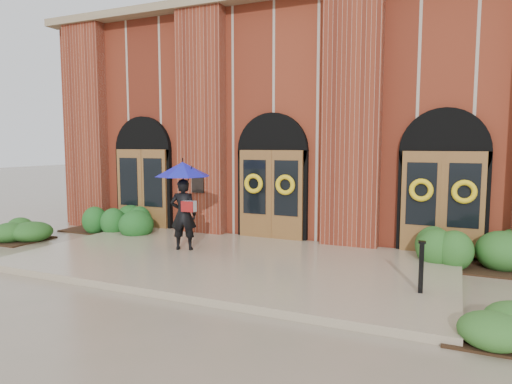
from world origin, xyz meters
The scene contains 9 objects.
ground centered at (0.00, 0.00, 0.00)m, with size 90.00×90.00×0.00m, color gray.
landing centered at (0.00, 0.15, 0.07)m, with size 10.00×5.30×0.15m, color gray.
church_building centered at (0.00, 8.78, 3.50)m, with size 16.20×12.53×7.00m.
man_with_umbrella centered at (-1.47, 0.48, 1.71)m, with size 1.78×1.78×2.23m.
metal_post centered at (4.30, -0.67, 0.65)m, with size 0.14×0.14×0.95m.
hedge_wall_left centered at (-5.20, 2.20, 0.41)m, with size 3.18×1.27×0.82m, color #1A501B.
hedge_wall_right centered at (5.20, 2.20, 0.42)m, with size 3.29×1.32×0.84m, color #24541D.
hedge_front_left centered at (-7.00, 0.00, 0.27)m, with size 1.53×1.31×0.54m, color #214E1B.
hedge_front_right centered at (5.43, -1.93, 0.23)m, with size 1.29×1.11×0.46m, color #2A571F.
Camera 1 is at (4.85, -9.17, 2.82)m, focal length 32.00 mm.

